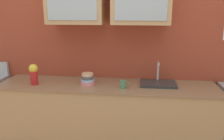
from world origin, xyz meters
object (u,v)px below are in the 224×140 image
Objects in this scene: sink_faucet at (158,83)px; cup_near_sink at (123,84)px; vase at (34,73)px; bowl_stack at (88,79)px.

cup_near_sink is at bearing -157.18° from sink_faucet.
sink_faucet is at bearing 6.28° from vase.
sink_faucet reaches higher than vase.
vase reaches higher than cup_near_sink.
vase reaches higher than bowl_stack.
cup_near_sink is (1.09, -0.01, -0.09)m from vase.
bowl_stack is 1.54× the size of cup_near_sink.
sink_faucet reaches higher than cup_near_sink.
cup_near_sink is at bearing -0.49° from vase.
sink_faucet is at bearing 22.82° from cup_near_sink.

